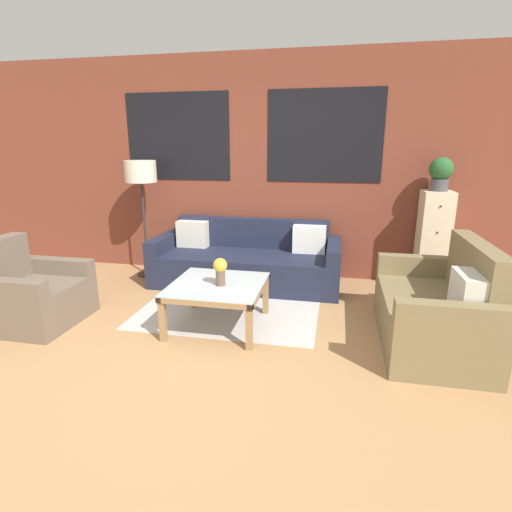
# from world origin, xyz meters

# --- Properties ---
(ground_plane) EXTENTS (16.00, 16.00, 0.00)m
(ground_plane) POSITION_xyz_m (0.00, 0.00, 0.00)
(ground_plane) COLOR #AD7F51
(wall_back_brick) EXTENTS (8.40, 0.09, 2.80)m
(wall_back_brick) POSITION_xyz_m (0.00, 2.44, 1.41)
(wall_back_brick) COLOR brown
(wall_back_brick) RESTS_ON ground_plane
(rug) EXTENTS (1.87, 1.69, 0.00)m
(rug) POSITION_xyz_m (0.08, 1.23, 0.00)
(rug) COLOR #BCB7B2
(rug) RESTS_ON ground_plane
(couch_dark) EXTENTS (2.30, 0.88, 0.78)m
(couch_dark) POSITION_xyz_m (0.07, 1.95, 0.28)
(couch_dark) COLOR #1E2338
(couch_dark) RESTS_ON ground_plane
(settee_vintage) EXTENTS (0.80, 1.42, 0.92)m
(settee_vintage) POSITION_xyz_m (2.04, 0.71, 0.31)
(settee_vintage) COLOR olive
(settee_vintage) RESTS_ON ground_plane
(armchair_corner) EXTENTS (0.80, 0.83, 0.84)m
(armchair_corner) POSITION_xyz_m (-1.72, 0.39, 0.28)
(armchair_corner) COLOR #6B5B4C
(armchair_corner) RESTS_ON ground_plane
(coffee_table) EXTENTS (0.86, 0.86, 0.44)m
(coffee_table) POSITION_xyz_m (0.08, 0.66, 0.37)
(coffee_table) COLOR silver
(coffee_table) RESTS_ON ground_plane
(floor_lamp) EXTENTS (0.40, 0.40, 1.51)m
(floor_lamp) POSITION_xyz_m (-1.31, 2.00, 1.31)
(floor_lamp) COLOR #2D2D2D
(floor_lamp) RESTS_ON ground_plane
(drawer_cabinet) EXTENTS (0.33, 0.39, 1.19)m
(drawer_cabinet) POSITION_xyz_m (2.27, 2.17, 0.59)
(drawer_cabinet) COLOR beige
(drawer_cabinet) RESTS_ON ground_plane
(potted_plant) EXTENTS (0.26, 0.26, 0.38)m
(potted_plant) POSITION_xyz_m (2.27, 2.17, 1.40)
(potted_plant) COLOR #47474C
(potted_plant) RESTS_ON drawer_cabinet
(flower_vase) EXTENTS (0.13, 0.13, 0.26)m
(flower_vase) POSITION_xyz_m (0.12, 0.62, 0.59)
(flower_vase) COLOR brown
(flower_vase) RESTS_ON coffee_table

